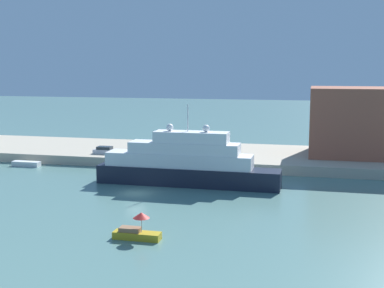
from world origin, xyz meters
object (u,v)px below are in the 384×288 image
(parked_car, at_px, (106,150))
(person_figure, at_px, (133,147))
(small_motorboat, at_px, (137,230))
(harbor_building, at_px, (358,122))
(work_barge, at_px, (26,164))
(large_yacht, at_px, (185,164))
(mooring_bollard, at_px, (171,157))

(parked_car, xyz_separation_m, person_figure, (4.00, 2.95, 0.33))
(small_motorboat, relative_size, harbor_building, 0.29)
(work_barge, bearing_deg, parked_car, 29.60)
(work_barge, bearing_deg, harbor_building, 15.24)
(large_yacht, distance_m, parked_car, 22.54)
(large_yacht, distance_m, work_barge, 30.43)
(small_motorboat, xyz_separation_m, work_barge, (-30.65, 30.67, -0.45))
(parked_car, bearing_deg, mooring_bollard, -14.00)
(person_figure, height_order, mooring_bollard, person_figure)
(small_motorboat, bearing_deg, work_barge, 134.98)
(parked_car, bearing_deg, harbor_building, 10.88)
(large_yacht, bearing_deg, parked_car, 142.62)
(person_figure, bearing_deg, work_barge, -148.54)
(large_yacht, bearing_deg, harbor_building, 41.45)
(work_barge, xyz_separation_m, mooring_bollard, (24.45, 3.37, 1.52))
(large_yacht, height_order, work_barge, large_yacht)
(large_yacht, distance_m, harbor_building, 33.33)
(small_motorboat, bearing_deg, harbor_building, 62.56)
(work_barge, height_order, harbor_building, harbor_building)
(person_figure, bearing_deg, mooring_bollard, -34.76)
(work_barge, height_order, mooring_bollard, mooring_bollard)
(large_yacht, xyz_separation_m, person_figure, (-13.90, 16.62, -0.59))
(harbor_building, height_order, person_figure, harbor_building)
(person_figure, distance_m, mooring_bollard, 10.81)
(large_yacht, relative_size, small_motorboat, 5.58)
(large_yacht, xyz_separation_m, parked_car, (-17.90, 13.67, -0.92))
(small_motorboat, distance_m, person_figure, 42.96)
(large_yacht, relative_size, harbor_building, 1.63)
(large_yacht, xyz_separation_m, work_barge, (-29.48, 7.10, -2.61))
(parked_car, distance_m, person_figure, 4.98)
(small_motorboat, height_order, work_barge, small_motorboat)
(small_motorboat, distance_m, mooring_bollard, 34.61)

